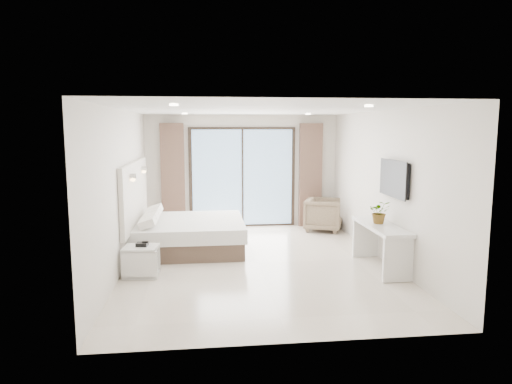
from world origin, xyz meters
TOP-DOWN VIEW (x-y plane):
  - ground at (0.00, 0.00)m, footprint 6.20×6.20m
  - room_shell at (-0.20, 0.85)m, footprint 4.62×6.22m
  - bed at (-1.25, 1.04)m, footprint 2.12×2.02m
  - nightstand at (-1.96, -0.52)m, footprint 0.57×0.49m
  - phone at (-1.94, -0.51)m, footprint 0.20×0.17m
  - console_desk at (2.04, -0.58)m, footprint 0.50×1.58m
  - plant at (2.04, -0.49)m, footprint 0.44×0.47m
  - armchair at (1.85, 2.40)m, footprint 1.00×1.03m

SIDE VIEW (x-z plane):
  - ground at x=0.00m, z-range 0.00..0.00m
  - nightstand at x=-1.96m, z-range 0.00..0.49m
  - bed at x=-1.25m, z-range -0.05..0.68m
  - armchair at x=1.85m, z-range 0.00..0.83m
  - phone at x=-1.94m, z-range 0.49..0.55m
  - console_desk at x=2.04m, z-range 0.18..0.95m
  - plant at x=2.04m, z-range 0.77..1.08m
  - room_shell at x=-0.20m, z-range 0.22..2.94m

